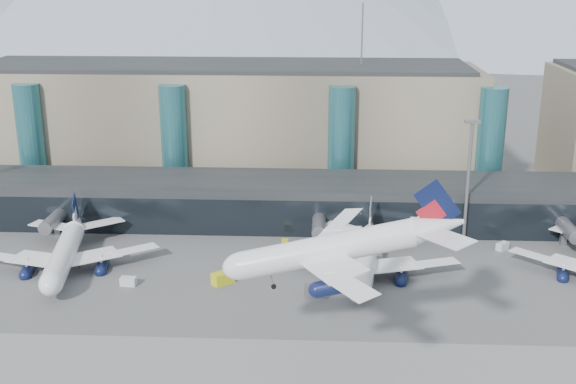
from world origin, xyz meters
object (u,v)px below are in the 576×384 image
object	(u,v)px
jet_parked_left	(66,243)
veh_c	(316,291)
jet_parked_mid	(366,248)
lightmast_mid	(468,175)
hero_jet	(351,239)
veh_d	(502,246)
veh_a	(128,281)
veh_h	(223,278)
veh_b	(285,243)
veh_g	(376,257)

from	to	relation	value
jet_parked_left	veh_c	bearing A→B (deg)	-114.14
jet_parked_mid	lightmast_mid	bearing A→B (deg)	-46.59
hero_jet	jet_parked_left	world-z (taller)	hero_jet
lightmast_mid	veh_d	bearing A→B (deg)	-30.97
jet_parked_left	jet_parked_mid	size ratio (longest dim) A/B	1.01
hero_jet	veh_a	size ratio (longest dim) A/B	12.36
jet_parked_left	veh_h	bearing A→B (deg)	-113.48
hero_jet	veh_b	size ratio (longest dim) A/B	15.22
veh_a	veh_h	xyz separation A→B (m)	(16.80, 1.59, 0.31)
jet_parked_left	veh_d	xyz separation A→B (m)	(84.92, 11.35, -3.67)
jet_parked_mid	veh_h	xyz separation A→B (m)	(-25.96, -7.43, -3.34)
veh_c	veh_b	bearing A→B (deg)	100.84
jet_parked_left	veh_h	xyz separation A→B (m)	(30.85, -7.42, -3.34)
hero_jet	veh_c	size ratio (longest dim) A/B	8.85
lightmast_mid	veh_h	xyz separation A→B (m)	(-47.07, -22.97, -13.34)
lightmast_mid	veh_d	size ratio (longest dim) A/B	9.70
veh_a	veh_h	world-z (taller)	veh_h
veh_d	hero_jet	bearing A→B (deg)	-166.03
veh_g	lightmast_mid	bearing A→B (deg)	101.22
hero_jet	jet_parked_mid	world-z (taller)	hero_jet
veh_b	veh_c	distance (m)	24.16
jet_parked_left	jet_parked_mid	xyz separation A→B (m)	(56.81, 0.01, -0.01)
lightmast_mid	veh_c	xyz separation A→B (m)	(-30.33, -27.58, -13.35)
jet_parked_mid	veh_b	distance (m)	19.70
jet_parked_left	veh_g	distance (m)	59.47
hero_jet	veh_h	world-z (taller)	hero_jet
veh_b	veh_g	bearing A→B (deg)	-113.97
lightmast_mid	jet_parked_mid	world-z (taller)	lightmast_mid
hero_jet	veh_d	bearing A→B (deg)	54.52
hero_jet	veh_h	distance (m)	40.66
veh_a	veh_c	distance (m)	33.68
veh_a	veh_g	xyz separation A→B (m)	(45.13, 13.49, -0.02)
hero_jet	jet_parked_mid	bearing A→B (deg)	81.81
hero_jet	veh_g	xyz separation A→B (m)	(6.93, 40.77, -19.35)
veh_c	veh_g	world-z (taller)	veh_c
veh_b	jet_parked_mid	bearing A→B (deg)	-129.02
jet_parked_left	veh_d	distance (m)	85.75
hero_jet	veh_a	world-z (taller)	hero_jet
jet_parked_left	veh_a	world-z (taller)	jet_parked_left
jet_parked_left	veh_h	size ratio (longest dim) A/B	9.25
lightmast_mid	veh_b	bearing A→B (deg)	-173.31
veh_a	veh_h	size ratio (longest dim) A/B	0.70
veh_b	veh_h	size ratio (longest dim) A/B	0.57
hero_jet	veh_g	distance (m)	45.66
veh_b	veh_h	world-z (taller)	veh_h
jet_parked_mid	veh_b	world-z (taller)	jet_parked_mid
veh_a	veh_d	distance (m)	73.73
jet_parked_left	veh_c	world-z (taller)	jet_parked_left
jet_parked_left	jet_parked_mid	bearing A→B (deg)	-99.95
jet_parked_mid	veh_g	size ratio (longest dim) A/B	13.92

